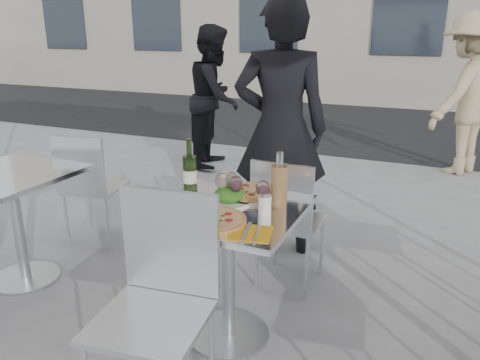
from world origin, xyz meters
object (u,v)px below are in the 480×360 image
at_px(chair_near, 160,288).
at_px(woman_diner, 280,130).
at_px(wineglass_white_b, 232,181).
at_px(napkin_right, 251,233).
at_px(side_chair_lfar, 88,181).
at_px(wine_bottle, 190,172).
at_px(main_table, 228,246).
at_px(salad_plate, 229,196).
at_px(sugar_shaker, 265,203).
at_px(pedestrian_b, 467,95).
at_px(carafe, 279,186).
at_px(pizza_near, 211,220).
at_px(napkin_left, 164,213).
at_px(side_table_left, 14,204).
at_px(pedestrian_a, 215,97).
at_px(pizza_far, 252,193).
at_px(wineglass_red_b, 263,190).
at_px(chair_far, 286,214).
at_px(wineglass_white_a, 222,182).
at_px(wineglass_red_a, 236,185).

height_order(chair_near, woman_diner, woman_diner).
bearing_deg(wineglass_white_b, napkin_right, -53.37).
distance_m(chair_near, side_chair_lfar, 1.80).
relative_size(woman_diner, wine_bottle, 6.21).
height_order(main_table, woman_diner, woman_diner).
bearing_deg(wine_bottle, side_chair_lfar, 157.25).
relative_size(wine_bottle, wineglass_white_b, 1.87).
height_order(main_table, salad_plate, salad_plate).
distance_m(woman_diner, sugar_shaker, 1.20).
bearing_deg(woman_diner, wineglass_white_b, 78.73).
relative_size(salad_plate, wineglass_white_b, 1.40).
bearing_deg(sugar_shaker, chair_near, -115.94).
relative_size(pedestrian_b, carafe, 6.16).
height_order(salad_plate, sugar_shaker, sugar_shaker).
bearing_deg(side_chair_lfar, pizza_near, 139.58).
height_order(napkin_left, napkin_right, same).
bearing_deg(side_table_left, wineglass_white_b, 3.47).
xyz_separation_m(pedestrian_a, pizza_far, (1.65, -2.83, -0.06)).
distance_m(pizza_far, salad_plate, 0.17).
bearing_deg(pizza_near, pedestrian_a, 116.61).
bearing_deg(pizza_near, wineglass_red_b, 52.12).
height_order(side_table_left, wineglass_white_b, wineglass_white_b).
bearing_deg(pizza_far, wineglass_white_b, -116.07).
relative_size(wine_bottle, wineglass_red_b, 1.87).
bearing_deg(pizza_far, wine_bottle, -165.87).
distance_m(carafe, wineglass_white_b, 0.26).
bearing_deg(sugar_shaker, pizza_near, -134.07).
xyz_separation_m(pedestrian_b, napkin_left, (-1.36, -4.09, -0.14)).
height_order(woman_diner, pizza_near, woman_diner).
height_order(pizza_far, wineglass_white_b, wineglass_white_b).
bearing_deg(pizza_far, chair_far, 80.46).
distance_m(salad_plate, wineglass_red_b, 0.22).
xyz_separation_m(wineglass_white_a, wineglass_white_b, (0.04, 0.03, 0.00)).
height_order(chair_far, wineglass_white_b, wineglass_white_b).
bearing_deg(chair_near, chair_far, 74.14).
bearing_deg(napkin_left, pizza_near, -27.71).
xyz_separation_m(chair_far, wineglass_red_a, (-0.08, -0.57, 0.35)).
distance_m(pizza_near, wine_bottle, 0.45).
distance_m(pedestrian_b, napkin_left, 4.32).
bearing_deg(side_chair_lfar, chair_far, 168.59).
xyz_separation_m(salad_plate, wineglass_white_b, (0.00, 0.03, 0.07)).
relative_size(side_chair_lfar, wineglass_white_a, 5.55).
bearing_deg(wine_bottle, carafe, -5.07).
distance_m(wine_bottle, sugar_shaker, 0.50).
bearing_deg(wineglass_white_b, main_table, -77.23).
xyz_separation_m(pedestrian_b, carafe, (-0.88, -3.81, -0.03)).
bearing_deg(chair_far, side_table_left, 22.25).
relative_size(wineglass_red_a, napkin_right, 0.73).
height_order(main_table, wineglass_red_a, wineglass_red_a).
relative_size(main_table, pedestrian_a, 0.45).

